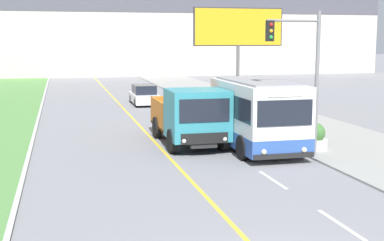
# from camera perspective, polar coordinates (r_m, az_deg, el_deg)

# --- Properties ---
(city_bus) EXTENTS (2.68, 5.93, 3.05)m
(city_bus) POSITION_cam_1_polar(r_m,az_deg,el_deg) (23.10, 6.97, 0.56)
(city_bus) COLOR white
(city_bus) RESTS_ON ground_plane
(dump_truck) EXTENTS (2.58, 6.37, 2.65)m
(dump_truck) POSITION_cam_1_polar(r_m,az_deg,el_deg) (23.61, 0.09, 0.31)
(dump_truck) COLOR black
(dump_truck) RESTS_ON ground_plane
(car_distant) EXTENTS (1.80, 4.30, 1.45)m
(car_distant) POSITION_cam_1_polar(r_m,az_deg,el_deg) (39.68, -5.12, 2.71)
(car_distant) COLOR silver
(car_distant) RESTS_ON ground_plane
(traffic_light_mast) EXTENTS (2.28, 0.32, 5.89)m
(traffic_light_mast) POSITION_cam_1_polar(r_m,az_deg,el_deg) (21.74, 11.71, 5.79)
(traffic_light_mast) COLOR slate
(traffic_light_mast) RESTS_ON ground_plane
(billboard_large) EXTENTS (6.65, 0.24, 7.03)m
(billboard_large) POSITION_cam_1_polar(r_m,az_deg,el_deg) (39.08, 4.97, 9.62)
(billboard_large) COLOR #59595B
(billboard_large) RESTS_ON ground_plane
(planter_round_near) EXTENTS (1.05, 1.05, 1.15)m
(planter_round_near) POSITION_cam_1_polar(r_m,az_deg,el_deg) (23.53, 13.01, -1.83)
(planter_round_near) COLOR silver
(planter_round_near) RESTS_ON sidewalk_right
(planter_round_second) EXTENTS (1.07, 1.07, 1.12)m
(planter_round_second) POSITION_cam_1_polar(r_m,az_deg,el_deg) (26.76, 10.04, -0.52)
(planter_round_second) COLOR silver
(planter_round_second) RESTS_ON sidewalk_right
(planter_round_third) EXTENTS (1.03, 1.03, 1.12)m
(planter_round_third) POSITION_cam_1_polar(r_m,az_deg,el_deg) (29.89, 6.94, 0.51)
(planter_round_third) COLOR silver
(planter_round_third) RESTS_ON sidewalk_right
(planter_round_far) EXTENTS (1.02, 1.02, 1.12)m
(planter_round_far) POSITION_cam_1_polar(r_m,az_deg,el_deg) (33.21, 4.95, 1.35)
(planter_round_far) COLOR silver
(planter_round_far) RESTS_ON sidewalk_right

